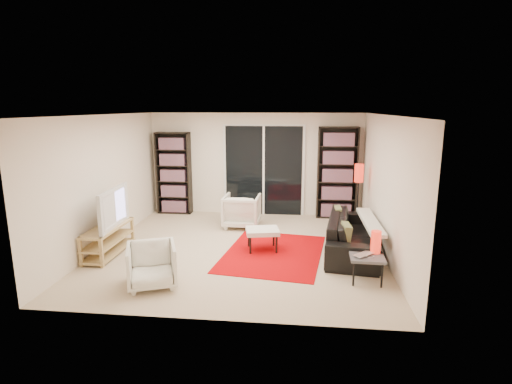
# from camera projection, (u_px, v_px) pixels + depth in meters

# --- Properties ---
(floor) EXTENTS (5.00, 5.00, 0.00)m
(floor) POSITION_uv_depth(u_px,v_px,m) (241.00, 249.00, 7.28)
(floor) COLOR #C5AF98
(floor) RESTS_ON ground
(wall_back) EXTENTS (5.00, 0.02, 2.40)m
(wall_back) POSITION_uv_depth(u_px,v_px,m) (255.00, 164.00, 9.45)
(wall_back) COLOR white
(wall_back) RESTS_ON ground
(wall_front) EXTENTS (5.00, 0.02, 2.40)m
(wall_front) POSITION_uv_depth(u_px,v_px,m) (208.00, 225.00, 4.59)
(wall_front) COLOR white
(wall_front) RESTS_ON ground
(wall_left) EXTENTS (0.02, 5.00, 2.40)m
(wall_left) POSITION_uv_depth(u_px,v_px,m) (105.00, 181.00, 7.29)
(wall_left) COLOR white
(wall_left) RESTS_ON ground
(wall_right) EXTENTS (0.02, 5.00, 2.40)m
(wall_right) POSITION_uv_depth(u_px,v_px,m) (386.00, 187.00, 6.76)
(wall_right) COLOR white
(wall_right) RESTS_ON ground
(ceiling) EXTENTS (5.00, 5.00, 0.02)m
(ceiling) POSITION_uv_depth(u_px,v_px,m) (239.00, 115.00, 6.77)
(ceiling) COLOR white
(ceiling) RESTS_ON wall_back
(sliding_door) EXTENTS (1.92, 0.08, 2.16)m
(sliding_door) POSITION_uv_depth(u_px,v_px,m) (264.00, 171.00, 9.43)
(sliding_door) COLOR white
(sliding_door) RESTS_ON ground
(bookshelf_left) EXTENTS (0.80, 0.30, 1.95)m
(bookshelf_left) POSITION_uv_depth(u_px,v_px,m) (174.00, 173.00, 9.54)
(bookshelf_left) COLOR black
(bookshelf_left) RESTS_ON ground
(bookshelf_right) EXTENTS (0.90, 0.30, 2.10)m
(bookshelf_right) POSITION_uv_depth(u_px,v_px,m) (337.00, 173.00, 9.12)
(bookshelf_right) COLOR black
(bookshelf_right) RESTS_ON ground
(tv_stand) EXTENTS (0.41, 1.29, 0.50)m
(tv_stand) POSITION_uv_depth(u_px,v_px,m) (109.00, 239.00, 6.97)
(tv_stand) COLOR tan
(tv_stand) RESTS_ON floor
(tv) EXTENTS (0.22, 1.18, 0.67)m
(tv) POSITION_uv_depth(u_px,v_px,m) (107.00, 208.00, 6.85)
(tv) COLOR black
(tv) RESTS_ON tv_stand
(rug) EXTENTS (1.93, 2.42, 0.01)m
(rug) POSITION_uv_depth(u_px,v_px,m) (273.00, 253.00, 7.04)
(rug) COLOR #B20105
(rug) RESTS_ON floor
(sofa) EXTENTS (1.16, 2.31, 0.65)m
(sofa) POSITION_uv_depth(u_px,v_px,m) (354.00, 234.00, 7.09)
(sofa) COLOR black
(sofa) RESTS_ON floor
(armchair_back) EXTENTS (0.77, 0.79, 0.70)m
(armchair_back) POSITION_uv_depth(u_px,v_px,m) (242.00, 211.00, 8.55)
(armchair_back) COLOR silver
(armchair_back) RESTS_ON floor
(armchair_front) EXTENTS (0.87, 0.88, 0.63)m
(armchair_front) POSITION_uv_depth(u_px,v_px,m) (152.00, 265.00, 5.71)
(armchair_front) COLOR silver
(armchair_front) RESTS_ON floor
(ottoman) EXTENTS (0.66, 0.58, 0.40)m
(ottoman) POSITION_uv_depth(u_px,v_px,m) (262.00, 232.00, 7.13)
(ottoman) COLOR silver
(ottoman) RESTS_ON floor
(side_table) EXTENTS (0.51, 0.51, 0.40)m
(side_table) POSITION_uv_depth(u_px,v_px,m) (367.00, 258.00, 5.86)
(side_table) COLOR #4B4B50
(side_table) RESTS_ON floor
(laptop) EXTENTS (0.41, 0.40, 0.03)m
(laptop) POSITION_uv_depth(u_px,v_px,m) (367.00, 256.00, 5.81)
(laptop) COLOR silver
(laptop) RESTS_ON side_table
(table_lamp) EXTENTS (0.15, 0.15, 0.34)m
(table_lamp) POSITION_uv_depth(u_px,v_px,m) (376.00, 242.00, 5.93)
(table_lamp) COLOR red
(table_lamp) RESTS_ON side_table
(floor_lamp) EXTENTS (0.21, 0.21, 1.39)m
(floor_lamp) POSITION_uv_depth(u_px,v_px,m) (359.00, 180.00, 8.24)
(floor_lamp) COLOR black
(floor_lamp) RESTS_ON floor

